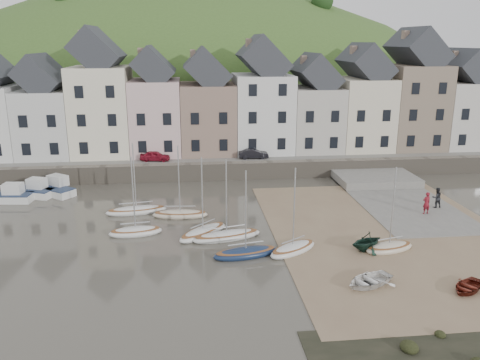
{
  "coord_description": "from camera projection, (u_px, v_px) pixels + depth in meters",
  "views": [
    {
      "loc": [
        -4.21,
        -33.43,
        14.3
      ],
      "look_at": [
        0.0,
        6.0,
        3.0
      ],
      "focal_mm": 36.72,
      "sensor_mm": 36.0,
      "label": 1
    }
  ],
  "objects": [
    {
      "name": "sailboat_3",
      "position": [
        203.0,
        232.0,
        37.33
      ],
      "size": [
        4.46,
        4.36,
        6.32
      ],
      "color": "silver",
      "rests_on": "ground"
    },
    {
      "name": "motorboat_1",
      "position": [
        7.0,
        196.0,
        45.04
      ],
      "size": [
        4.97,
        2.22,
        1.7
      ],
      "color": "silver",
      "rests_on": "ground"
    },
    {
      "name": "person_red",
      "position": [
        426.0,
        203.0,
        41.45
      ],
      "size": [
        0.77,
        0.57,
        1.91
      ],
      "primitive_type": "imported",
      "rotation": [
        0.0,
        0.0,
        3.32
      ],
      "color": "maroon",
      "rests_on": "slipway"
    },
    {
      "name": "sailboat_2",
      "position": [
        180.0,
        214.0,
        41.2
      ],
      "size": [
        4.77,
        1.87,
        6.32
      ],
      "color": "beige",
      "rests_on": "ground"
    },
    {
      "name": "person_dark",
      "position": [
        437.0,
        197.0,
        43.03
      ],
      "size": [
        0.92,
        0.73,
        1.82
      ],
      "primitive_type": "imported",
      "rotation": [
        0.0,
        0.0,
        3.19
      ],
      "color": "black",
      "rests_on": "slipway"
    },
    {
      "name": "sailboat_7",
      "position": [
        389.0,
        247.0,
        34.56
      ],
      "size": [
        4.0,
        2.4,
        6.32
      ],
      "color": "beige",
      "rests_on": "ground"
    },
    {
      "name": "seawall",
      "position": [
        229.0,
        171.0,
        52.33
      ],
      "size": [
        70.0,
        1.2,
        1.8
      ],
      "primitive_type": "cube",
      "color": "slate",
      "rests_on": "ground"
    },
    {
      "name": "quay_street",
      "position": [
        226.0,
        157.0,
        55.5
      ],
      "size": [
        70.0,
        7.0,
        0.1
      ],
      "primitive_type": "cube",
      "color": "slate",
      "rests_on": "quay_land"
    },
    {
      "name": "rowboat_white",
      "position": [
        369.0,
        280.0,
        29.55
      ],
      "size": [
        3.89,
        3.46,
        0.67
      ],
      "primitive_type": "imported",
      "rotation": [
        0.0,
        0.0,
        -1.13
      ],
      "color": "white",
      "rests_on": "beach"
    },
    {
      "name": "car_right",
      "position": [
        254.0,
        154.0,
        54.68
      ],
      "size": [
        3.35,
        1.31,
        1.09
      ],
      "primitive_type": "imported",
      "rotation": [
        0.0,
        0.0,
        1.52
      ],
      "color": "black",
      "rests_on": "quay_street"
    },
    {
      "name": "sailboat_0",
      "position": [
        136.0,
        210.0,
        42.11
      ],
      "size": [
        5.35,
        2.3,
        6.32
      ],
      "color": "silver",
      "rests_on": "ground"
    },
    {
      "name": "motorboat_2",
      "position": [
        52.0,
        188.0,
        47.44
      ],
      "size": [
        5.31,
        4.63,
        1.7
      ],
      "color": "silver",
      "rests_on": "ground"
    },
    {
      "name": "sailboat_6",
      "position": [
        293.0,
        249.0,
        34.32
      ],
      "size": [
        4.26,
        3.54,
        6.32
      ],
      "color": "silver",
      "rests_on": "ground"
    },
    {
      "name": "sailboat_4",
      "position": [
        227.0,
        236.0,
        36.63
      ],
      "size": [
        5.54,
        2.75,
        6.32
      ],
      "color": "silver",
      "rests_on": "ground"
    },
    {
      "name": "car_left",
      "position": [
        155.0,
        156.0,
        53.57
      ],
      "size": [
        3.39,
        1.75,
        1.1
      ],
      "primitive_type": "imported",
      "rotation": [
        0.0,
        0.0,
        1.43
      ],
      "color": "maroon",
      "rests_on": "quay_street"
    },
    {
      "name": "townhouse_terrace",
      "position": [
        239.0,
        102.0,
        57.44
      ],
      "size": [
        61.05,
        8.0,
        13.93
      ],
      "color": "silver",
      "rests_on": "quay_land"
    },
    {
      "name": "slipway",
      "position": [
        398.0,
        200.0,
        45.49
      ],
      "size": [
        8.0,
        18.0,
        0.12
      ],
      "primitive_type": "cube",
      "color": "slate",
      "rests_on": "ground"
    },
    {
      "name": "rowboat_red",
      "position": [
        468.0,
        286.0,
        28.9
      ],
      "size": [
        3.27,
        3.1,
        0.55
      ],
      "primitive_type": "imported",
      "rotation": [
        0.0,
        0.0,
        -0.95
      ],
      "color": "maroon",
      "rests_on": "beach"
    },
    {
      "name": "sailboat_1",
      "position": [
        136.0,
        231.0,
        37.45
      ],
      "size": [
        4.2,
        2.05,
        6.32
      ],
      "color": "silver",
      "rests_on": "ground"
    },
    {
      "name": "sailboat_5",
      "position": [
        246.0,
        253.0,
        33.7
      ],
      "size": [
        4.84,
        2.41,
        6.32
      ],
      "color": "#162645",
      "rests_on": "ground"
    },
    {
      "name": "quay_land",
      "position": [
        220.0,
        144.0,
        66.71
      ],
      "size": [
        90.0,
        30.0,
        1.5
      ],
      "primitive_type": "cube",
      "color": "#3C5A24",
      "rests_on": "ground"
    },
    {
      "name": "beach",
      "position": [
        391.0,
        235.0,
        37.44
      ],
      "size": [
        18.0,
        26.0,
        0.06
      ],
      "primitive_type": "cube",
      "color": "#7E644C",
      "rests_on": "ground"
    },
    {
      "name": "ground",
      "position": [
        249.0,
        241.0,
        36.32
      ],
      "size": [
        160.0,
        160.0,
        0.0
      ],
      "primitive_type": "plane",
      "color": "#454136",
      "rests_on": "ground"
    },
    {
      "name": "hillside",
      "position": [
        187.0,
        208.0,
        98.11
      ],
      "size": [
        134.4,
        84.0,
        84.0
      ],
      "color": "#3C5A24",
      "rests_on": "ground"
    },
    {
      "name": "motorboat_0",
      "position": [
        32.0,
        190.0,
        46.61
      ],
      "size": [
        4.89,
        3.15,
        1.7
      ],
      "color": "silver",
      "rests_on": "ground"
    },
    {
      "name": "rowboat_green",
      "position": [
        367.0,
        241.0,
        34.41
      ],
      "size": [
        3.27,
        3.09,
        1.36
      ],
      "primitive_type": "imported",
      "rotation": [
        0.0,
        0.0,
        -1.15
      ],
      "color": "black",
      "rests_on": "beach"
    }
  ]
}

